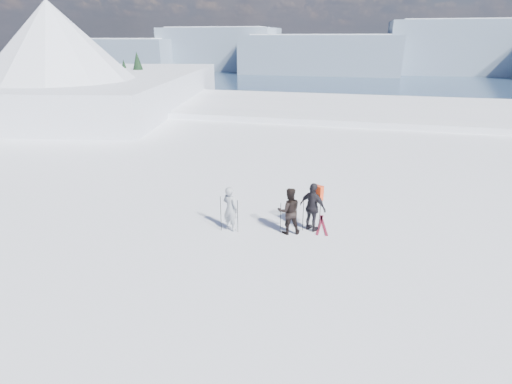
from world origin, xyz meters
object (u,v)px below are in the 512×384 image
skier_pack (313,207)px  skis_loose (322,225)px  skier_grey (230,209)px  skier_dark (289,211)px

skier_pack → skis_loose: skier_pack is taller
skier_grey → skier_dark: (2.09, 0.26, 0.02)m
skier_pack → skis_loose: size_ratio=1.06×
skier_dark → skis_loose: 1.65m
skier_pack → skier_dark: bearing=54.8°
skier_pack → skis_loose: (0.32, 0.50, -0.89)m
skier_pack → skier_grey: bearing=40.7°
skier_grey → skier_pack: bearing=-143.0°
skier_pack → skis_loose: bearing=-95.3°
skier_grey → skis_loose: (3.20, 1.15, -0.82)m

